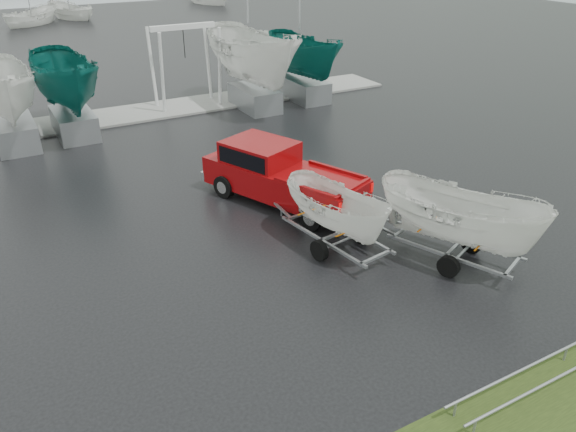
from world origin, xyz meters
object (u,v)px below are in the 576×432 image
Objects in this scene: pickup_truck at (276,173)px; trailer_hitched at (467,167)px; trailer_parked at (339,172)px; boat_hoist at (185,54)px.

trailer_hitched is at bearing -90.00° from pickup_truck.
pickup_truck is 1.40× the size of trailer_parked.
trailer_parked is 15.90m from boat_hoist.
trailer_parked is (-2.48, 2.21, -0.44)m from trailer_hitched.
trailer_parked reaches higher than pickup_truck.
trailer_parked is at bearing -112.89° from pickup_truck.
trailer_hitched is 1.28× the size of boat_hoist.
boat_hoist reaches higher than pickup_truck.
trailer_parked is 1.07× the size of boat_hoist.
trailer_parked is at bearing -94.76° from boat_hoist.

